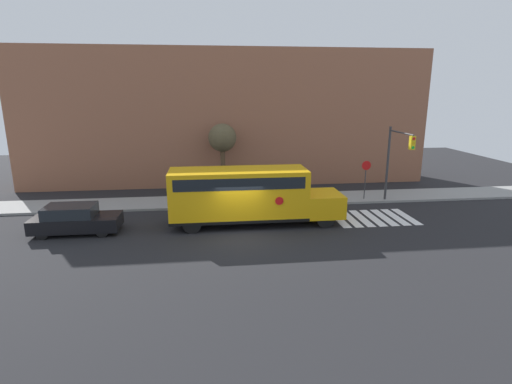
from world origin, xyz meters
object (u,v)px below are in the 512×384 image
(traffic_light, at_px, (396,155))
(tree_near_sidewalk, at_px, (222,139))
(school_bus, at_px, (247,194))
(parked_car, at_px, (75,219))
(stop_sign, at_px, (366,175))

(traffic_light, bearing_deg, tree_near_sidewalk, 154.22)
(school_bus, xyz_separation_m, parked_car, (-9.18, -0.36, -1.04))
(parked_car, xyz_separation_m, tree_near_sidewalk, (8.17, 8.25, 3.18))
(school_bus, xyz_separation_m, stop_sign, (8.51, 3.98, 0.00))
(school_bus, distance_m, traffic_light, 10.35)
(parked_car, bearing_deg, school_bus, 2.23)
(parked_car, bearing_deg, stop_sign, 13.79)
(school_bus, relative_size, parked_car, 2.16)
(traffic_light, distance_m, tree_near_sidewalk, 12.10)
(school_bus, height_order, traffic_light, traffic_light)
(traffic_light, bearing_deg, stop_sign, 135.24)
(parked_car, relative_size, tree_near_sidewalk, 0.88)
(tree_near_sidewalk, bearing_deg, traffic_light, -25.78)
(parked_car, distance_m, tree_near_sidewalk, 12.04)
(school_bus, xyz_separation_m, tree_near_sidewalk, (-1.01, 7.89, 2.13))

